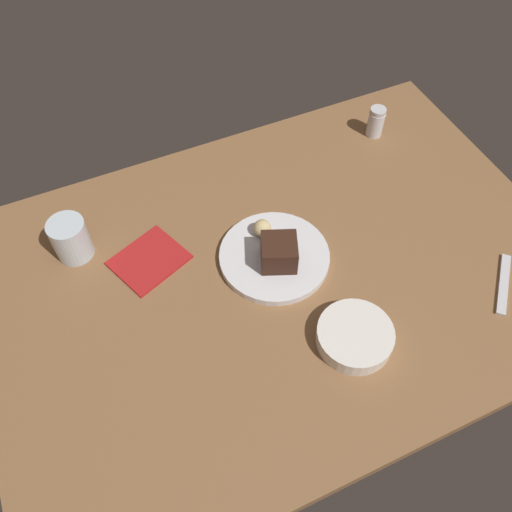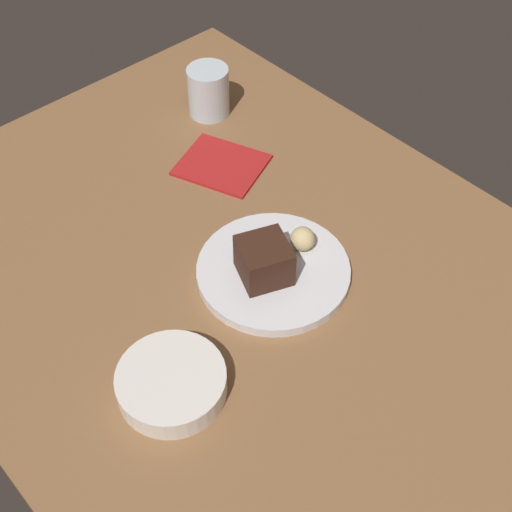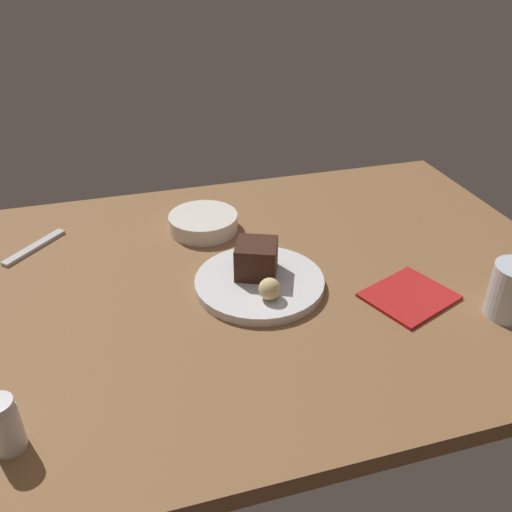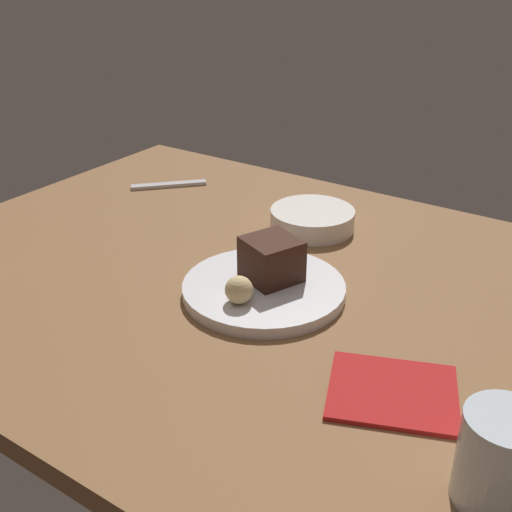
# 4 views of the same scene
# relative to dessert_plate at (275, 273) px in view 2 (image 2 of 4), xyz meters

# --- Properties ---
(dining_table) EXTENTS (1.20, 0.84, 0.03)m
(dining_table) POSITION_rel_dessert_plate_xyz_m (-0.00, -0.03, -0.02)
(dining_table) COLOR brown
(dining_table) RESTS_ON ground
(dessert_plate) EXTENTS (0.23, 0.23, 0.02)m
(dessert_plate) POSITION_rel_dessert_plate_xyz_m (0.00, 0.00, 0.00)
(dessert_plate) COLOR silver
(dessert_plate) RESTS_ON dining_table
(chocolate_cake_slice) EXTENTS (0.09, 0.09, 0.06)m
(chocolate_cake_slice) POSITION_rel_dessert_plate_xyz_m (-0.01, -0.02, 0.04)
(chocolate_cake_slice) COLOR #381E14
(chocolate_cake_slice) RESTS_ON dessert_plate
(bread_roll) EXTENTS (0.04, 0.04, 0.04)m
(bread_roll) POSITION_rel_dessert_plate_xyz_m (-0.00, 0.06, 0.03)
(bread_roll) COLOR #DBC184
(bread_roll) RESTS_ON dessert_plate
(water_glass) EXTENTS (0.08, 0.08, 0.09)m
(water_glass) POSITION_rel_dessert_plate_xyz_m (-0.38, 0.19, 0.04)
(water_glass) COLOR silver
(water_glass) RESTS_ON dining_table
(side_bowl) EXTENTS (0.14, 0.14, 0.04)m
(side_bowl) POSITION_rel_dessert_plate_xyz_m (0.05, -0.23, 0.01)
(side_bowl) COLOR white
(side_bowl) RESTS_ON dining_table
(folded_napkin) EXTENTS (0.18, 0.16, 0.01)m
(folded_napkin) POSITION_rel_dessert_plate_xyz_m (-0.24, 0.10, -0.01)
(folded_napkin) COLOR #B21E1E
(folded_napkin) RESTS_ON dining_table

